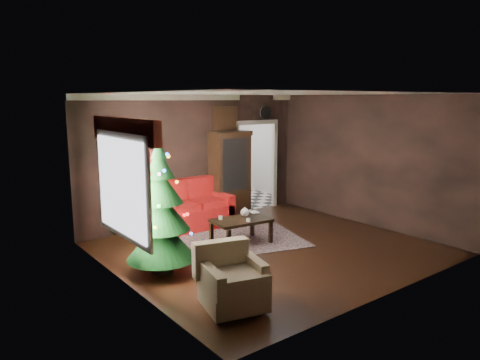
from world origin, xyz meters
TOP-DOWN VIEW (x-y plane):
  - floor at (0.00, 0.00)m, footprint 5.50×5.50m
  - ceiling at (0.00, 0.00)m, footprint 5.50×5.50m
  - wall_back at (0.00, 2.50)m, footprint 5.50×0.00m
  - wall_front at (0.00, -2.50)m, footprint 5.50×0.00m
  - wall_left at (-2.75, 0.00)m, footprint 0.00×5.50m
  - wall_right at (2.75, 0.00)m, footprint 0.00×5.50m
  - doorway at (1.70, 2.50)m, footprint 1.10×0.10m
  - left_window at (-2.71, 0.20)m, footprint 0.05×1.60m
  - valance at (-2.63, 0.20)m, footprint 0.12×2.10m
  - kitchen_floor at (1.70, 4.00)m, footprint 3.00×3.00m
  - kitchen_window at (1.70, 5.45)m, footprint 0.70×0.06m
  - rug at (-0.14, 0.69)m, footprint 2.74×2.31m
  - loveseat at (-0.40, 2.05)m, footprint 1.70×0.90m
  - curio_cabinet at (0.75, 2.27)m, footprint 0.90×0.45m
  - floor_lamp at (-1.33, 2.01)m, footprint 0.33×0.33m
  - christmas_tree at (-2.11, 0.17)m, footprint 1.36×1.36m
  - armchair at (-1.98, -1.55)m, footprint 0.96×0.96m
  - coffee_table at (-0.27, 0.51)m, footprint 1.13×0.75m
  - teapot at (-0.11, 0.61)m, footprint 0.24×0.24m
  - cup_a at (-0.59, 0.73)m, footprint 0.10×0.10m
  - cup_b at (-0.28, 0.29)m, footprint 0.08×0.08m
  - book at (0.16, 0.76)m, footprint 0.16×0.05m
  - wall_clock at (1.95, 2.45)m, footprint 0.32×0.32m
  - painting at (0.75, 2.46)m, footprint 0.62×0.05m
  - kitchen_counter at (1.70, 5.20)m, footprint 1.80×0.60m
  - kitchen_table at (1.40, 3.70)m, footprint 0.70×0.70m

SIDE VIEW (x-z plane):
  - floor at x=0.00m, z-range 0.00..0.00m
  - kitchen_floor at x=1.70m, z-range 0.00..0.00m
  - rug at x=-0.14m, z-range 0.00..0.01m
  - coffee_table at x=-0.27m, z-range 0.01..0.49m
  - kitchen_table at x=1.40m, z-range 0.00..0.75m
  - kitchen_counter at x=1.70m, z-range 0.00..0.90m
  - armchair at x=-1.98m, z-range 0.06..0.86m
  - loveseat at x=-0.40m, z-range 0.00..1.00m
  - cup_b at x=-0.28m, z-range 0.49..0.56m
  - cup_a at x=-0.59m, z-range 0.49..0.56m
  - teapot at x=-0.11m, z-range 0.49..0.67m
  - book at x=0.16m, z-range 0.49..0.71m
  - floor_lamp at x=-1.33m, z-range -0.07..1.73m
  - curio_cabinet at x=0.75m, z-range 0.00..1.90m
  - christmas_tree at x=-2.11m, z-range 0.01..2.09m
  - doorway at x=1.70m, z-range 0.00..2.10m
  - wall_back at x=0.00m, z-range -1.35..4.15m
  - wall_front at x=0.00m, z-range -1.35..4.15m
  - wall_left at x=-2.75m, z-range -1.35..4.15m
  - wall_right at x=2.75m, z-range -1.35..4.15m
  - left_window at x=-2.71m, z-range 0.75..2.15m
  - kitchen_window at x=1.70m, z-range 1.35..2.05m
  - painting at x=0.75m, z-range 1.99..2.51m
  - valance at x=-2.63m, z-range 2.10..2.44m
  - wall_clock at x=1.95m, z-range 2.35..2.41m
  - ceiling at x=0.00m, z-range 2.80..2.80m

